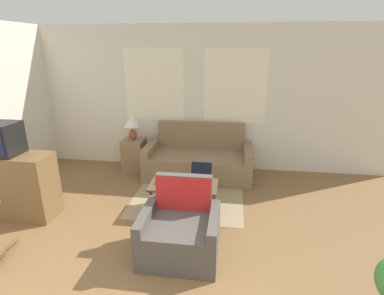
% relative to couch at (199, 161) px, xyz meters
% --- Properties ---
extents(wall_back, '(6.89, 0.06, 2.60)m').
position_rel_couch_xyz_m(wall_back, '(-0.06, 0.44, 1.04)').
color(wall_back, silver).
rests_on(wall_back, ground_plane).
extents(rug, '(1.68, 1.89, 0.01)m').
position_rel_couch_xyz_m(rug, '(-0.06, -0.68, -0.27)').
color(rug, '#9E8966').
rests_on(rug, ground_plane).
extents(couch, '(1.86, 0.86, 0.91)m').
position_rel_couch_xyz_m(couch, '(0.00, 0.00, 0.00)').
color(couch, '#846B4C').
rests_on(couch, ground_plane).
extents(armchair, '(0.84, 0.72, 0.84)m').
position_rel_couch_xyz_m(armchair, '(0.05, -2.18, -0.01)').
color(armchair, '#514C47').
rests_on(armchair, ground_plane).
extents(tv_dresser, '(1.19, 0.46, 0.89)m').
position_rel_couch_xyz_m(tv_dresser, '(-2.36, -1.69, 0.17)').
color(tv_dresser, brown).
rests_on(tv_dresser, ground_plane).
extents(television, '(0.45, 0.38, 0.42)m').
position_rel_couch_xyz_m(television, '(-2.36, -1.69, 0.83)').
color(television, black).
rests_on(television, tv_dresser).
extents(side_table, '(0.39, 0.39, 0.57)m').
position_rel_couch_xyz_m(side_table, '(-1.25, 0.14, 0.02)').
color(side_table, '#937551').
rests_on(side_table, ground_plane).
extents(table_lamp, '(0.28, 0.28, 0.46)m').
position_rel_couch_xyz_m(table_lamp, '(-1.25, 0.14, 0.60)').
color(table_lamp, brown).
rests_on(table_lamp, side_table).
extents(coffee_table, '(0.93, 0.51, 0.42)m').
position_rel_couch_xyz_m(coffee_table, '(-0.06, -1.29, 0.10)').
color(coffee_table, brown).
rests_on(coffee_table, ground_plane).
extents(laptop, '(0.29, 0.31, 0.25)m').
position_rel_couch_xyz_m(laptop, '(0.17, -1.20, 0.21)').
color(laptop, '#47474C').
rests_on(laptop, coffee_table).
extents(cup_navy, '(0.08, 0.08, 0.10)m').
position_rel_couch_xyz_m(cup_navy, '(-0.33, -1.28, 0.20)').
color(cup_navy, gold).
rests_on(cup_navy, coffee_table).
extents(cup_yellow, '(0.08, 0.08, 0.08)m').
position_rel_couch_xyz_m(cup_yellow, '(-0.15, -1.43, 0.19)').
color(cup_yellow, '#B23D38').
rests_on(cup_yellow, coffee_table).
extents(snack_bowl, '(0.16, 0.16, 0.05)m').
position_rel_couch_xyz_m(snack_bowl, '(-0.17, -1.20, 0.18)').
color(snack_bowl, gold).
rests_on(snack_bowl, coffee_table).
extents(tv_remote, '(0.09, 0.16, 0.02)m').
position_rel_couch_xyz_m(tv_remote, '(-0.37, -1.16, 0.16)').
color(tv_remote, black).
rests_on(tv_remote, coffee_table).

